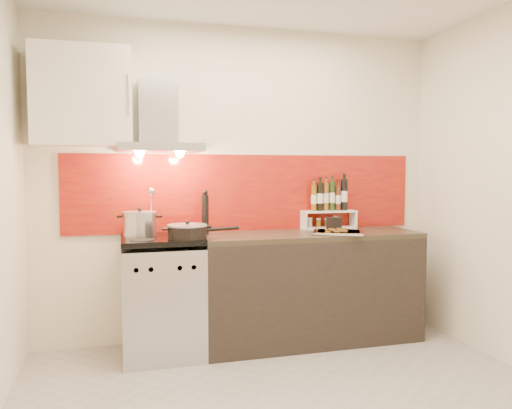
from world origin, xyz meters
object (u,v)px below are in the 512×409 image
object	(u,v)px
range_stove	(163,298)
counter	(309,287)
baking_tray	(338,232)
saute_pan	(188,231)
stock_pot	(140,223)
pepper_mill	(205,213)

from	to	relation	value
range_stove	counter	size ratio (longest dim) A/B	0.51
counter	baking_tray	xyz separation A→B (m)	(0.19, -0.14, 0.47)
range_stove	saute_pan	size ratio (longest dim) A/B	1.63
saute_pan	baking_tray	distance (m)	1.21
range_stove	baking_tray	size ratio (longest dim) A/B	1.87
stock_pot	baking_tray	xyz separation A→B (m)	(1.54, -0.24, -0.09)
saute_pan	baking_tray	world-z (taller)	saute_pan
stock_pot	saute_pan	size ratio (longest dim) A/B	0.46
range_stove	stock_pot	size ratio (longest dim) A/B	3.56
counter	stock_pot	bearing A→B (deg)	176.02
baking_tray	stock_pot	bearing A→B (deg)	171.21
range_stove	baking_tray	world-z (taller)	baking_tray
baking_tray	range_stove	bearing A→B (deg)	174.25
range_stove	pepper_mill	distance (m)	0.73
stock_pot	pepper_mill	size ratio (longest dim) A/B	0.72
stock_pot	baking_tray	distance (m)	1.56
saute_pan	counter	bearing A→B (deg)	8.38
range_stove	pepper_mill	world-z (taller)	pepper_mill
saute_pan	range_stove	bearing A→B (deg)	141.45
baking_tray	counter	bearing A→B (deg)	142.49
stock_pot	saute_pan	world-z (taller)	stock_pot
baking_tray	saute_pan	bearing A→B (deg)	-179.74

